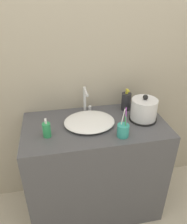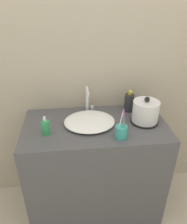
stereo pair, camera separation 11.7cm
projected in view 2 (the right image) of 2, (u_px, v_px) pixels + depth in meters
name	position (u px, v px, depth m)	size (l,w,h in m)	color
wall_back	(91.00, 47.00, 1.55)	(6.00, 0.04, 2.60)	#ADA38E
vanity_counter	(95.00, 168.00, 1.74)	(1.01, 0.53, 0.83)	#4C4C51
sink_basin	(89.00, 121.00, 1.53)	(0.36, 0.31, 0.04)	white
faucet	(88.00, 99.00, 1.64)	(0.06, 0.14, 0.20)	silver
electric_kettle	(145.00, 113.00, 1.53)	(0.20, 0.20, 0.20)	black
toothbrush_cup	(121.00, 132.00, 1.38)	(0.08, 0.08, 0.22)	teal
lotion_bottle	(129.00, 103.00, 1.67)	(0.07, 0.07, 0.17)	#28282D
shampoo_bottle	(46.00, 127.00, 1.41)	(0.05, 0.05, 0.13)	#2D9956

